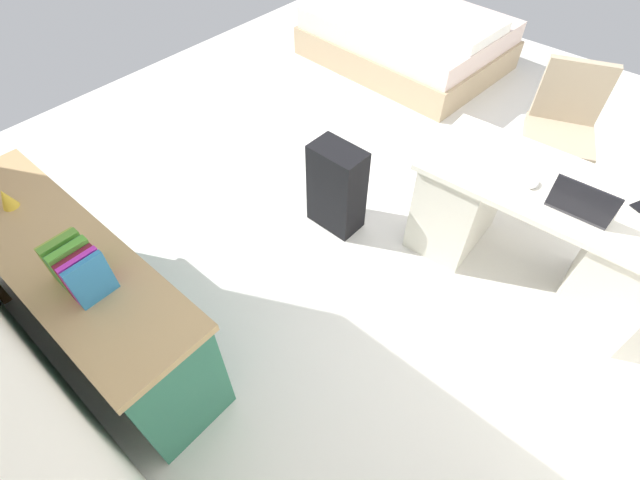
{
  "coord_description": "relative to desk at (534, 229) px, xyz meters",
  "views": [
    {
      "loc": [
        -1.32,
        2.41,
        2.41
      ],
      "look_at": [
        -0.27,
        1.21,
        0.6
      ],
      "focal_mm": 25.76,
      "sensor_mm": 36.0,
      "label": 1
    }
  ],
  "objects": [
    {
      "name": "ground_plane",
      "position": [
        1.06,
        -0.14,
        -0.38
      ],
      "size": [
        6.12,
        6.12,
        0.0
      ],
      "primitive_type": "plane",
      "color": "silver"
    },
    {
      "name": "desk",
      "position": [
        0.0,
        0.0,
        0.0
      ],
      "size": [
        1.47,
        0.73,
        0.72
      ],
      "color": "silver",
      "rests_on": "ground_plane"
    },
    {
      "name": "office_chair",
      "position": [
        0.25,
        -0.9,
        0.04
      ],
      "size": [
        0.6,
        0.6,
        0.94
      ],
      "color": "black",
      "rests_on": "ground_plane"
    },
    {
      "name": "credenza",
      "position": [
        1.61,
        2.04,
        0.0
      ],
      "size": [
        1.8,
        0.48,
        0.76
      ],
      "color": "#2D7056",
      "rests_on": "ground_plane"
    },
    {
      "name": "bed",
      "position": [
        2.14,
        -1.86,
        -0.13
      ],
      "size": [
        1.98,
        1.51,
        0.58
      ],
      "color": "tan",
      "rests_on": "ground_plane"
    },
    {
      "name": "suitcase_black",
      "position": [
        1.17,
        0.46,
        -0.06
      ],
      "size": [
        0.36,
        0.23,
        0.64
      ],
      "primitive_type": "cube",
      "rotation": [
        0.0,
        0.0,
        -0.01
      ],
      "color": "black",
      "rests_on": "ground_plane"
    },
    {
      "name": "laptop",
      "position": [
        -0.16,
        0.11,
        0.39
      ],
      "size": [
        0.32,
        0.24,
        0.21
      ],
      "color": "#333338",
      "rests_on": "desk"
    },
    {
      "name": "computer_mouse",
      "position": [
        0.1,
        0.08,
        0.36
      ],
      "size": [
        0.06,
        0.1,
        0.03
      ],
      "primitive_type": "ellipsoid",
      "rotation": [
        0.0,
        0.0,
        0.05
      ],
      "color": "white",
      "rests_on": "desk"
    },
    {
      "name": "book_row",
      "position": [
        1.32,
        2.05,
        0.49
      ],
      "size": [
        0.27,
        0.17,
        0.24
      ],
      "color": "teal",
      "rests_on": "credenza"
    },
    {
      "name": "figurine_small",
      "position": [
        2.04,
        2.05,
        0.44
      ],
      "size": [
        0.08,
        0.08,
        0.11
      ],
      "primitive_type": "cone",
      "color": "gold",
      "rests_on": "credenza"
    }
  ]
}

